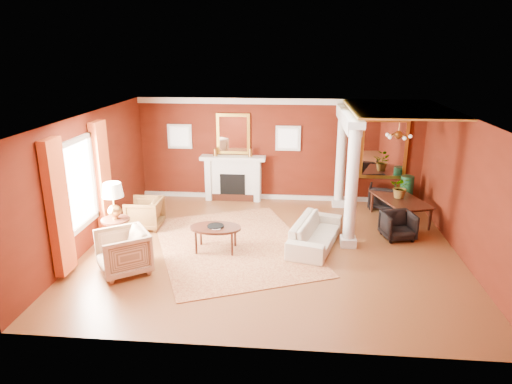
# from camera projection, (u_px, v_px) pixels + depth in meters

# --- Properties ---
(ground) EXTENTS (8.00, 8.00, 0.00)m
(ground) POSITION_uv_depth(u_px,v_px,m) (271.00, 249.00, 10.06)
(ground) COLOR brown
(ground) RESTS_ON ground
(room_shell) EXTENTS (8.04, 7.04, 2.92)m
(room_shell) POSITION_uv_depth(u_px,v_px,m) (272.00, 160.00, 9.44)
(room_shell) COLOR #54180B
(room_shell) RESTS_ON ground
(fireplace) EXTENTS (1.85, 0.42, 1.29)m
(fireplace) POSITION_uv_depth(u_px,v_px,m) (233.00, 178.00, 13.12)
(fireplace) COLOR silver
(fireplace) RESTS_ON ground
(overmantel_mirror) EXTENTS (0.95, 0.07, 1.15)m
(overmantel_mirror) POSITION_uv_depth(u_px,v_px,m) (233.00, 134.00, 12.87)
(overmantel_mirror) COLOR gold
(overmantel_mirror) RESTS_ON fireplace
(flank_window_left) EXTENTS (0.70, 0.07, 0.70)m
(flank_window_left) POSITION_uv_depth(u_px,v_px,m) (180.00, 136.00, 13.04)
(flank_window_left) COLOR silver
(flank_window_left) RESTS_ON room_shell
(flank_window_right) EXTENTS (0.70, 0.07, 0.70)m
(flank_window_right) POSITION_uv_depth(u_px,v_px,m) (288.00, 138.00, 12.78)
(flank_window_right) COLOR silver
(flank_window_right) RESTS_ON room_shell
(left_window) EXTENTS (0.21, 2.55, 2.60)m
(left_window) POSITION_uv_depth(u_px,v_px,m) (82.00, 190.00, 9.39)
(left_window) COLOR white
(left_window) RESTS_ON room_shell
(column_front) EXTENTS (0.36, 0.36, 2.80)m
(column_front) POSITION_uv_depth(u_px,v_px,m) (352.00, 185.00, 9.76)
(column_front) COLOR silver
(column_front) RESTS_ON ground
(column_back) EXTENTS (0.36, 0.36, 2.80)m
(column_back) POSITION_uv_depth(u_px,v_px,m) (341.00, 156.00, 12.32)
(column_back) COLOR silver
(column_back) RESTS_ON ground
(header_beam) EXTENTS (0.30, 3.20, 0.32)m
(header_beam) POSITION_uv_depth(u_px,v_px,m) (348.00, 118.00, 10.92)
(header_beam) COLOR silver
(header_beam) RESTS_ON column_front
(amber_ceiling) EXTENTS (2.30, 3.40, 0.04)m
(amber_ceiling) POSITION_uv_depth(u_px,v_px,m) (399.00, 109.00, 10.60)
(amber_ceiling) COLOR gold
(amber_ceiling) RESTS_ON room_shell
(dining_mirror) EXTENTS (1.30, 0.07, 1.70)m
(dining_mirror) POSITION_uv_depth(u_px,v_px,m) (384.00, 149.00, 12.61)
(dining_mirror) COLOR gold
(dining_mirror) RESTS_ON room_shell
(chandelier) EXTENTS (0.60, 0.62, 0.75)m
(chandelier) POSITION_uv_depth(u_px,v_px,m) (398.00, 135.00, 10.83)
(chandelier) COLOR #A87534
(chandelier) RESTS_ON room_shell
(crown_trim) EXTENTS (8.00, 0.08, 0.16)m
(crown_trim) POSITION_uv_depth(u_px,v_px,m) (280.00, 101.00, 12.48)
(crown_trim) COLOR silver
(crown_trim) RESTS_ON room_shell
(base_trim) EXTENTS (8.00, 0.08, 0.12)m
(base_trim) POSITION_uv_depth(u_px,v_px,m) (278.00, 197.00, 13.32)
(base_trim) COLOR silver
(base_trim) RESTS_ON ground
(rug) EXTENTS (4.49, 5.06, 0.02)m
(rug) POSITION_uv_depth(u_px,v_px,m) (233.00, 245.00, 10.22)
(rug) COLOR maroon
(rug) RESTS_ON ground
(sofa) EXTENTS (1.13, 2.15, 0.81)m
(sofa) POSITION_uv_depth(u_px,v_px,m) (316.00, 229.00, 10.09)
(sofa) COLOR beige
(sofa) RESTS_ON ground
(armchair_leopard) EXTENTS (0.75, 0.80, 0.82)m
(armchair_leopard) POSITION_uv_depth(u_px,v_px,m) (145.00, 212.00, 11.11)
(armchair_leopard) COLOR black
(armchair_leopard) RESTS_ON ground
(armchair_stripe) EXTENTS (1.23, 1.24, 0.94)m
(armchair_stripe) POSITION_uv_depth(u_px,v_px,m) (123.00, 250.00, 8.88)
(armchair_stripe) COLOR #CDA888
(armchair_stripe) RESTS_ON ground
(coffee_table) EXTENTS (1.10, 1.10, 0.55)m
(coffee_table) POSITION_uv_depth(u_px,v_px,m) (216.00, 229.00, 9.81)
(coffee_table) COLOR black
(coffee_table) RESTS_ON ground
(coffee_book) EXTENTS (0.18, 0.02, 0.24)m
(coffee_book) POSITION_uv_depth(u_px,v_px,m) (213.00, 222.00, 9.71)
(coffee_book) COLOR black
(coffee_book) RESTS_ON coffee_table
(side_table) EXTENTS (0.60, 0.60, 1.51)m
(side_table) POSITION_uv_depth(u_px,v_px,m) (114.00, 205.00, 9.74)
(side_table) COLOR black
(side_table) RESTS_ON ground
(dining_table) EXTENTS (1.08, 1.77, 0.93)m
(dining_table) POSITION_uv_depth(u_px,v_px,m) (401.00, 203.00, 11.54)
(dining_table) COLOR black
(dining_table) RESTS_ON ground
(dining_chair_near) EXTENTS (0.80, 0.77, 0.70)m
(dining_chair_near) POSITION_uv_depth(u_px,v_px,m) (398.00, 224.00, 10.49)
(dining_chair_near) COLOR black
(dining_chair_near) RESTS_ON ground
(dining_chair_far) EXTENTS (0.82, 0.78, 0.71)m
(dining_chair_far) POSITION_uv_depth(u_px,v_px,m) (382.00, 195.00, 12.50)
(dining_chair_far) COLOR black
(dining_chair_far) RESTS_ON ground
(green_urn) EXTENTS (0.39, 0.39, 0.94)m
(green_urn) POSITION_uv_depth(u_px,v_px,m) (406.00, 196.00, 12.42)
(green_urn) COLOR #133D22
(green_urn) RESTS_ON ground
(potted_plant) EXTENTS (0.68, 0.71, 0.44)m
(potted_plant) POSITION_uv_depth(u_px,v_px,m) (402.00, 177.00, 11.40)
(potted_plant) COLOR #26591E
(potted_plant) RESTS_ON dining_table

